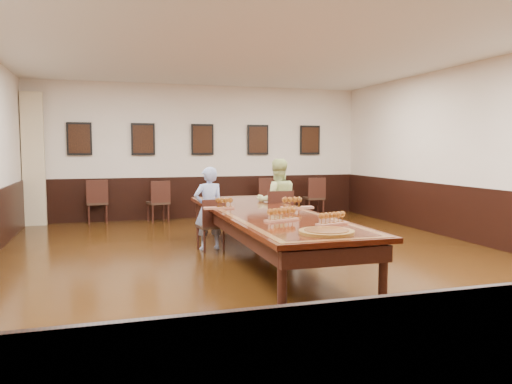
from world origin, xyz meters
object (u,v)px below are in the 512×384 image
object	(u,v)px
spare_chair_b	(158,201)
conference_table	(266,221)
spare_chair_d	(314,197)
person_man	(209,208)
chair_man	(211,224)
spare_chair_a	(97,201)
chair_woman	(278,217)
carved_platter	(327,232)
spare_chair_c	(266,198)
person_woman	(277,201)

from	to	relation	value
spare_chair_b	conference_table	xyz separation A→B (m)	(1.12, -4.54, 0.13)
spare_chair_d	person_man	xyz separation A→B (m)	(-3.34, -3.32, 0.21)
chair_man	spare_chair_a	world-z (taller)	spare_chair_a
spare_chair_a	conference_table	distance (m)	5.36
chair_man	chair_woman	xyz separation A→B (m)	(1.24, 0.15, 0.05)
chair_man	chair_woman	size ratio (longest dim) A/B	0.90
chair_man	person_man	world-z (taller)	person_man
spare_chair_b	carved_platter	distance (m)	6.69
spare_chair_b	chair_man	bearing A→B (deg)	86.85
spare_chair_a	spare_chair_b	bearing A→B (deg)	167.41
spare_chair_d	carved_platter	bearing A→B (deg)	70.32
spare_chair_c	carved_platter	size ratio (longest dim) A/B	1.46
chair_man	spare_chair_c	xyz separation A→B (m)	(2.12, 3.52, 0.05)
spare_chair_d	chair_woman	bearing A→B (deg)	60.08
spare_chair_b	spare_chair_d	xyz separation A→B (m)	(3.83, -0.09, 0.01)
chair_woman	carved_platter	xyz separation A→B (m)	(-0.58, -3.23, 0.29)
spare_chair_c	carved_platter	bearing A→B (deg)	84.04
chair_woman	person_woman	bearing A→B (deg)	-90.00
person_woman	carved_platter	bearing A→B (deg)	87.93
chair_man	spare_chair_d	world-z (taller)	spare_chair_d
spare_chair_a	spare_chair_b	xyz separation A→B (m)	(1.34, -0.22, -0.02)
spare_chair_b	person_man	distance (m)	3.46
person_woman	spare_chair_d	bearing A→B (deg)	-115.16
chair_woman	spare_chair_a	distance (m)	4.72
chair_man	person_woman	xyz separation A→B (m)	(1.25, 0.25, 0.32)
conference_table	carved_platter	size ratio (longest dim) A/B	7.51
chair_man	person_man	xyz separation A→B (m)	(-0.01, 0.09, 0.26)
spare_chair_c	spare_chair_d	world-z (taller)	spare_chair_c
spare_chair_a	spare_chair_d	world-z (taller)	spare_chair_a
spare_chair_a	carved_platter	distance (m)	7.25
spare_chair_c	person_woman	xyz separation A→B (m)	(-0.87, -3.27, 0.26)
person_woman	carved_platter	world-z (taller)	person_woman
person_woman	carved_platter	distance (m)	3.38
spare_chair_c	conference_table	xyz separation A→B (m)	(-1.50, -4.56, 0.12)
chair_man	person_man	size ratio (longest dim) A/B	0.63
chair_man	conference_table	distance (m)	1.22
chair_woman	spare_chair_a	size ratio (longest dim) A/B	0.98
spare_chair_a	person_man	distance (m)	4.07
spare_chair_b	person_woman	xyz separation A→B (m)	(1.75, -3.26, 0.27)
spare_chair_c	person_man	size ratio (longest dim) A/B	0.70
conference_table	chair_woman	bearing A→B (deg)	62.44
chair_woman	spare_chair_d	xyz separation A→B (m)	(2.09, 3.27, 0.00)
spare_chair_a	person_woman	distance (m)	4.66
chair_man	conference_table	world-z (taller)	chair_man
spare_chair_b	spare_chair_c	distance (m)	2.62
spare_chair_c	person_woman	size ratio (longest dim) A/B	0.65
spare_chair_c	spare_chair_d	bearing A→B (deg)	-178.41
spare_chair_d	carved_platter	distance (m)	7.03
chair_man	spare_chair_c	size ratio (longest dim) A/B	0.89
spare_chair_a	spare_chair_d	bearing A→B (deg)	173.38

